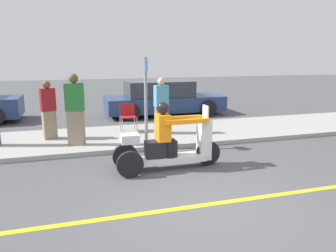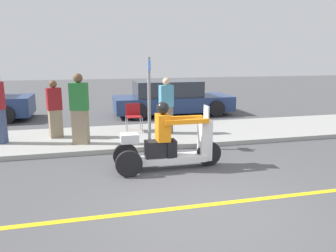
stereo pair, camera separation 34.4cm
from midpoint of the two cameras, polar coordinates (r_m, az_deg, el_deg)
name	(u,v)px [view 1 (the left image)]	position (r m, az deg, el deg)	size (l,w,h in m)	color
ground_plane	(206,205)	(5.42, 4.72, -13.58)	(60.00, 60.00, 0.00)	#4C4C4F
lane_stripe	(201,205)	(5.39, 3.95, -13.66)	(24.00, 0.12, 0.01)	gold
sidewalk_strip	(143,136)	(9.59, -5.40, -1.72)	(28.00, 2.80, 0.12)	#9E9E99
motorcycle_trike	(168,145)	(6.85, -1.40, -3.35)	(2.31, 0.66, 1.44)	black
spectator_with_child	(161,107)	(9.48, -2.23, 3.34)	(0.41, 0.28, 1.62)	#726656
spectator_by_tree	(48,111)	(9.47, -21.09, 2.43)	(0.43, 0.33, 1.58)	gray
spectator_mid_group	(75,111)	(8.56, -16.98, 2.49)	(0.49, 0.37, 1.80)	gray
folding_chair_set_back	(128,114)	(9.91, -8.00, 2.00)	(0.47, 0.47, 0.82)	#A5A8AD
parked_car_lot_right	(163,99)	(13.24, -1.69, 4.79)	(4.71, 2.01, 1.37)	navy
street_sign	(146,98)	(8.22, -5.09, 4.89)	(0.08, 0.36, 2.20)	gray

